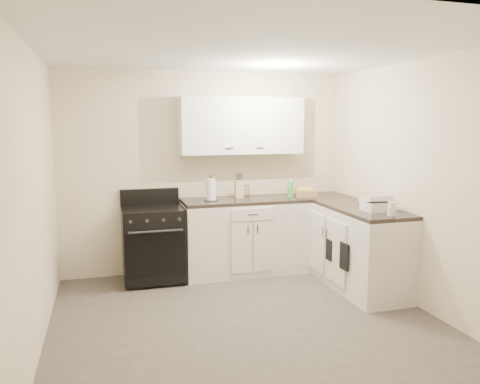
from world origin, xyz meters
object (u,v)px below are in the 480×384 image
object	(u,v)px
knife_block	(239,189)
countertop_grill	(377,206)
paper_towel	(211,190)
stove	(153,243)
wicker_basket	(306,193)

from	to	relation	value
knife_block	countertop_grill	world-z (taller)	knife_block
paper_towel	countertop_grill	size ratio (longest dim) A/B	0.96
stove	knife_block	world-z (taller)	knife_block
knife_block	countertop_grill	xyz separation A→B (m)	(1.16, -1.28, -0.06)
knife_block	countertop_grill	size ratio (longest dim) A/B	0.81
stove	paper_towel	world-z (taller)	paper_towel
knife_block	wicker_basket	distance (m)	0.87
knife_block	wicker_basket	xyz separation A→B (m)	(0.85, -0.14, -0.07)
countertop_grill	knife_block	bearing A→B (deg)	134.96
wicker_basket	countertop_grill	distance (m)	1.18
knife_block	wicker_basket	world-z (taller)	knife_block
stove	wicker_basket	xyz separation A→B (m)	(1.94, -0.02, 0.52)
knife_block	countertop_grill	distance (m)	1.73
stove	knife_block	bearing A→B (deg)	6.14
stove	countertop_grill	bearing A→B (deg)	-27.30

